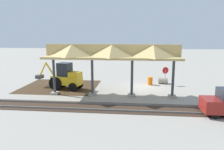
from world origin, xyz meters
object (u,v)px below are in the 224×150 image
at_px(backhoe, 65,77).
at_px(traffic_barrel, 150,81).
at_px(stop_sign, 165,72).
at_px(concrete_pipe, 163,80).

distance_m(backhoe, traffic_barrel, 9.59).
relative_size(stop_sign, concrete_pipe, 1.76).
bearing_deg(traffic_barrel, backhoe, 17.32).
height_order(stop_sign, backhoe, backhoe).
bearing_deg(backhoe, stop_sign, -164.77).
distance_m(backhoe, concrete_pipe, 11.33).
xyz_separation_m(stop_sign, concrete_pipe, (0.12, -0.65, -1.11)).
bearing_deg(stop_sign, backhoe, 15.23).
relative_size(concrete_pipe, traffic_barrel, 1.32).
xyz_separation_m(backhoe, concrete_pipe, (-10.71, -3.60, -0.88)).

